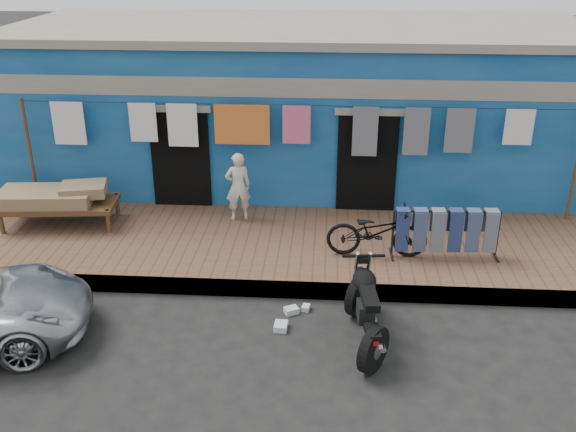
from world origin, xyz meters
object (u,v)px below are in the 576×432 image
(bicycle, at_px, (377,226))
(motorcycle, at_px, (367,306))
(charpoy, at_px, (60,206))
(seated_person, at_px, (238,186))
(jeans_rack, at_px, (445,232))

(bicycle, xyz_separation_m, motorcycle, (-0.25, -2.07, -0.23))
(bicycle, height_order, charpoy, bicycle)
(seated_person, height_order, charpoy, seated_person)
(seated_person, xyz_separation_m, bicycle, (2.43, -1.31, -0.12))
(seated_person, xyz_separation_m, charpoy, (-3.17, -0.44, -0.28))
(bicycle, height_order, jeans_rack, bicycle)
(seated_person, relative_size, charpoy, 0.58)
(seated_person, xyz_separation_m, motorcycle, (2.18, -3.38, -0.35))
(seated_person, relative_size, jeans_rack, 0.71)
(seated_person, bearing_deg, motorcycle, 106.61)
(bicycle, height_order, motorcycle, bicycle)
(charpoy, relative_size, jeans_rack, 1.22)
(seated_person, distance_m, bicycle, 2.77)
(bicycle, relative_size, motorcycle, 0.94)
(motorcycle, xyz_separation_m, jeans_rack, (1.35, 2.11, 0.14))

